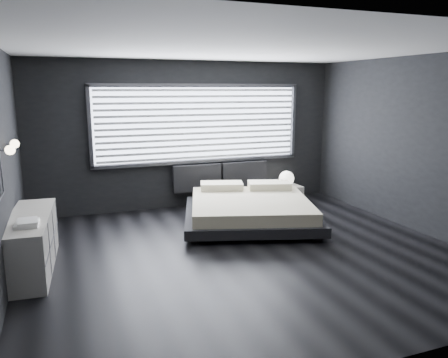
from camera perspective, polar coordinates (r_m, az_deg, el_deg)
name	(u,v)px	position (r m, az deg, el deg)	size (l,w,h in m)	color
room	(246,155)	(5.92, 2.91, 3.17)	(6.04, 6.00, 2.80)	black
window	(200,124)	(8.48, -3.16, 7.19)	(4.14, 0.09, 1.52)	white
headboard	(221,176)	(8.70, -0.41, 0.40)	(1.96, 0.16, 0.52)	black
sconce_near	(10,150)	(5.48, -26.19, 3.41)	(0.18, 0.11, 0.11)	silver
sconce_far	(14,144)	(6.07, -25.70, 4.16)	(0.18, 0.11, 0.11)	silver
bed	(250,208)	(7.51, 3.41, -3.86)	(2.71, 2.65, 0.57)	black
nightstand	(286,194)	(9.02, 8.05, -1.92)	(0.58, 0.48, 0.34)	silver
orb_lamp	(287,178)	(8.95, 8.17, 0.08)	(0.31, 0.31, 0.31)	white
dresser	(32,242)	(6.14, -23.82, -7.58)	(0.62, 1.80, 0.71)	silver
book_stack	(27,223)	(5.62, -24.32, -5.24)	(0.27, 0.35, 0.07)	white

